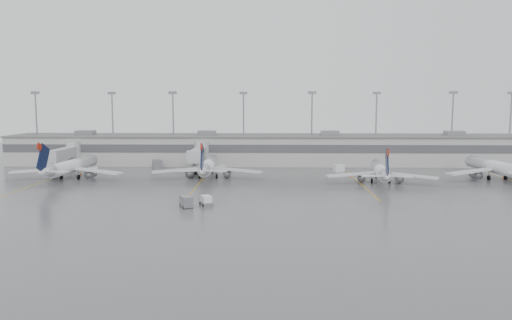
{
  "coord_description": "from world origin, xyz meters",
  "views": [
    {
      "loc": [
        -2.56,
        -83.75,
        17.65
      ],
      "look_at": [
        -5.16,
        24.0,
        5.0
      ],
      "focal_mm": 35.0,
      "sensor_mm": 36.0,
      "label": 1
    }
  ],
  "objects_px": {
    "jet_far_left": "(70,166)",
    "jet_mid_right": "(381,171)",
    "baggage_tug": "(206,202)",
    "jet_mid_left": "(208,166)",
    "jet_far_right": "(497,167)"
  },
  "relations": [
    {
      "from": "jet_mid_right",
      "to": "baggage_tug",
      "type": "xyz_separation_m",
      "value": [
        -35.06,
        -24.87,
        -2.02
      ]
    },
    {
      "from": "jet_mid_right",
      "to": "baggage_tug",
      "type": "relative_size",
      "value": 8.53
    },
    {
      "from": "jet_mid_left",
      "to": "jet_mid_right",
      "type": "relative_size",
      "value": 1.07
    },
    {
      "from": "jet_far_left",
      "to": "jet_mid_right",
      "type": "distance_m",
      "value": 69.89
    },
    {
      "from": "jet_far_left",
      "to": "baggage_tug",
      "type": "distance_m",
      "value": 45.17
    },
    {
      "from": "jet_far_right",
      "to": "baggage_tug",
      "type": "bearing_deg",
      "value": -159.66
    },
    {
      "from": "jet_mid_right",
      "to": "jet_mid_left",
      "type": "bearing_deg",
      "value": 177.64
    },
    {
      "from": "jet_far_left",
      "to": "jet_far_right",
      "type": "bearing_deg",
      "value": 4.5
    },
    {
      "from": "jet_far_left",
      "to": "jet_mid_left",
      "type": "xyz_separation_m",
      "value": [
        31.38,
        2.15,
        -0.07
      ]
    },
    {
      "from": "jet_mid_right",
      "to": "baggage_tug",
      "type": "height_order",
      "value": "jet_mid_right"
    },
    {
      "from": "jet_far_right",
      "to": "jet_far_left",
      "type": "bearing_deg",
      "value": 175.36
    },
    {
      "from": "jet_far_left",
      "to": "jet_mid_right",
      "type": "bearing_deg",
      "value": 0.43
    },
    {
      "from": "jet_far_left",
      "to": "jet_far_right",
      "type": "height_order",
      "value": "jet_far_left"
    },
    {
      "from": "jet_far_left",
      "to": "baggage_tug",
      "type": "height_order",
      "value": "jet_far_left"
    },
    {
      "from": "jet_far_left",
      "to": "jet_mid_left",
      "type": "height_order",
      "value": "jet_far_left"
    }
  ]
}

